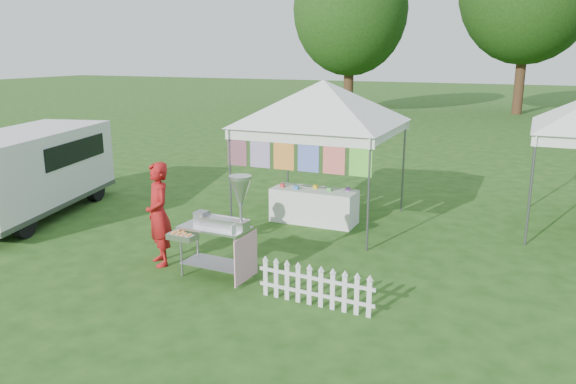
% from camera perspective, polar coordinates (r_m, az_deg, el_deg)
% --- Properties ---
extents(ground, '(120.00, 120.00, 0.00)m').
position_cam_1_polar(ground, '(9.17, -4.36, -8.80)').
color(ground, '#204413').
rests_on(ground, ground).
extents(canopy_main, '(4.24, 4.24, 3.45)m').
position_cam_1_polar(canopy_main, '(11.65, 3.61, 11.26)').
color(canopy_main, '#59595E').
rests_on(canopy_main, ground).
extents(tree_left, '(6.40, 6.40, 9.53)m').
position_cam_1_polar(tree_left, '(33.07, 6.36, 17.98)').
color(tree_left, '#392214').
rests_on(tree_left, ground).
extents(donut_cart, '(1.26, 0.81, 1.72)m').
position_cam_1_polar(donut_cart, '(8.87, -6.54, -2.71)').
color(donut_cart, gray).
rests_on(donut_cart, ground).
extents(vendor, '(0.77, 0.74, 1.78)m').
position_cam_1_polar(vendor, '(9.73, -13.01, -2.21)').
color(vendor, '#A41415').
rests_on(vendor, ground).
extents(cargo_van, '(2.86, 4.81, 1.87)m').
position_cam_1_polar(cargo_van, '(13.65, -24.70, 2.03)').
color(cargo_van, silver).
rests_on(cargo_van, ground).
extents(picket_fence, '(1.80, 0.12, 0.56)m').
position_cam_1_polar(picket_fence, '(8.14, 2.77, -9.65)').
color(picket_fence, silver).
rests_on(picket_fence, ground).
extents(display_table, '(1.80, 0.70, 0.72)m').
position_cam_1_polar(display_table, '(11.97, 2.66, -1.42)').
color(display_table, white).
rests_on(display_table, ground).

